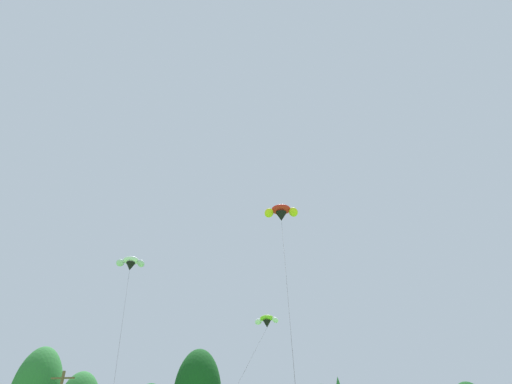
# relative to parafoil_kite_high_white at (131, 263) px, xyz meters

# --- Properties ---
(parafoil_kite_high_white) EXTENTS (7.53, 13.37, 16.76)m
(parafoil_kite_high_white) POSITION_rel_parafoil_kite_high_white_xyz_m (0.00, 0.00, 0.00)
(parafoil_kite_high_white) COLOR white
(parafoil_kite_mid_lime_white) EXTENTS (3.43, 18.73, 13.76)m
(parafoil_kite_mid_lime_white) POSITION_rel_parafoil_kite_high_white_xyz_m (11.45, 9.68, -2.99)
(parafoil_kite_mid_lime_white) COLOR #93D633
(parafoil_kite_far_red_yellow) EXTENTS (3.37, 21.67, 21.00)m
(parafoil_kite_far_red_yellow) POSITION_rel_parafoil_kite_high_white_xyz_m (14.07, -0.96, 3.73)
(parafoil_kite_far_red_yellow) COLOR red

